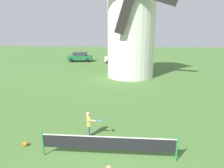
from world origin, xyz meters
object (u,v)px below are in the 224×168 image
windmill (131,18)px  parked_car_green (80,57)px  tennis_net (108,143)px  parked_car_cream (117,58)px  player_far (89,123)px  stray_ball (25,144)px

windmill → parked_car_green: (-8.31, 10.65, -5.53)m
tennis_net → parked_car_cream: (-1.04, 24.69, 0.12)m
player_far → parked_car_cream: size_ratio=0.32×
stray_ball → player_far: bearing=20.9°
windmill → parked_car_cream: size_ratio=3.22×
windmill → tennis_net: (-1.04, -15.17, -5.65)m
parked_car_green → parked_car_cream: (6.23, -1.12, -0.00)m
tennis_net → parked_car_green: bearing=105.7°
parked_car_cream → stray_ball: bearing=-96.6°
parked_car_green → parked_car_cream: size_ratio=1.02×
windmill → player_far: (-2.13, -13.53, -5.61)m
player_far → parked_car_green: parked_car_green is taller
player_far → stray_ball: player_far is taller
tennis_net → parked_car_cream: bearing=92.4°
windmill → parked_car_green: bearing=128.0°
tennis_net → player_far: player_far is taller
player_far → windmill: bearing=81.1°
player_far → parked_car_green: bearing=104.3°
tennis_net → player_far: bearing=123.6°
tennis_net → player_far: size_ratio=4.23×
tennis_net → stray_ball: tennis_net is taller
tennis_net → parked_car_cream: parked_car_cream is taller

